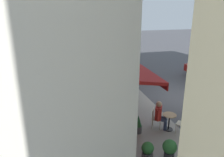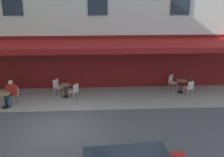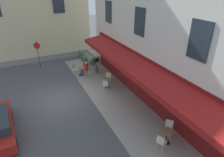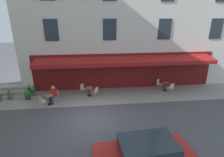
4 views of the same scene
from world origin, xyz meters
name	(u,v)px [view 1 (image 1 of 4)]	position (x,y,z in m)	size (l,w,h in m)	color
ground_plane	(179,98)	(0.00, 0.00, 0.00)	(70.00, 70.00, 0.00)	#4C4C51
sidewalk_cafe_terrace	(111,85)	(-3.25, -3.40, 0.00)	(20.50, 3.20, 0.01)	gray
cafe_table_near_entrance	(101,53)	(-11.82, -2.30, 0.49)	(0.60, 0.60, 0.75)	black
cafe_chair_cream_by_window	(106,53)	(-11.33, -1.90, 0.55)	(0.56, 0.56, 0.91)	beige
cafe_chair_cream_corner_left	(97,52)	(-12.34, -2.67, 0.55)	(0.56, 0.56, 0.91)	beige
cafe_table_mid_terrace	(169,120)	(3.11, -2.34, 0.49)	(0.60, 0.60, 0.75)	black
cafe_chair_cream_under_awning	(184,123)	(3.58, -1.92, 0.55)	(0.56, 0.56, 0.91)	beige
cafe_chair_cream_corner_right	(155,117)	(2.79, -2.88, 0.55)	(0.55, 0.55, 0.91)	beige
cafe_table_streetside	(124,97)	(0.19, -3.53, 0.49)	(0.60, 0.60, 0.75)	black
cafe_chair_cream_facing_street	(127,92)	(-0.34, -3.18, 0.55)	(0.56, 0.56, 0.91)	beige
cafe_chair_cream_back_row	(120,101)	(0.71, -3.89, 0.55)	(0.56, 0.56, 0.91)	beige
cafe_table_far_end	(95,67)	(-6.47, -3.89, 0.49)	(0.60, 0.60, 0.75)	black
cafe_chair_cream_kerbside	(102,65)	(-6.72, -3.32, 0.55)	(0.53, 0.53, 0.91)	beige
cafe_chair_cream_near_door	(91,68)	(-6.04, -4.35, 0.55)	(0.57, 0.57, 0.91)	beige
seated_patron_in_red	(160,114)	(2.90, -2.70, 0.71)	(0.63, 0.66, 1.33)	navy
seated_companion_in_black	(98,51)	(-12.16, -2.54, 0.69)	(0.62, 0.61, 1.28)	navy
potted_plant_by_steps	(148,152)	(4.84, -4.11, 0.40)	(0.44, 0.44, 0.76)	#4C4C51
potted_plant_entrance_right	(138,124)	(3.01, -3.76, 0.41)	(0.32, 0.32, 0.83)	#4C4C51
potted_plant_entrance_left	(170,149)	(5.03, -3.35, 0.48)	(0.51, 0.51, 0.84)	#2D2D33
parked_car_red	(212,71)	(-2.30, 4.00, 0.71)	(4.42, 2.11, 1.33)	#A81E19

